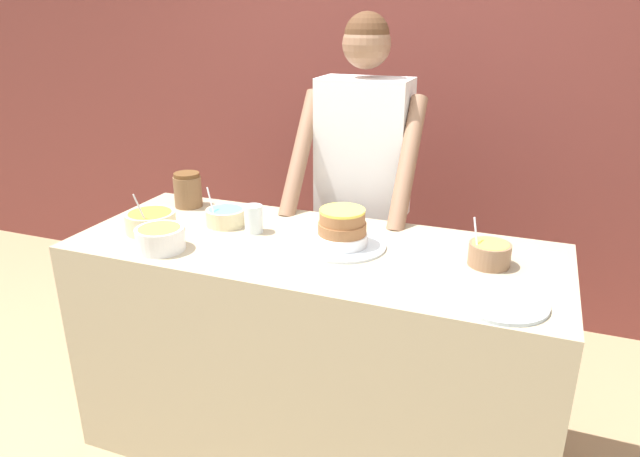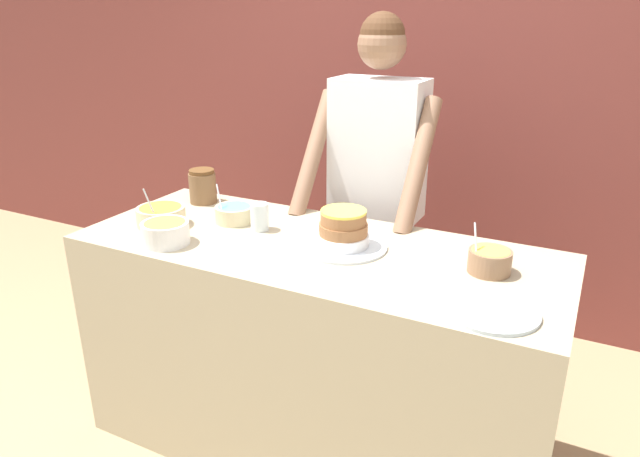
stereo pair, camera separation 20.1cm
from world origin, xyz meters
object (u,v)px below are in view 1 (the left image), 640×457
frosting_bowl_olive (160,238)px  drinking_glass (254,219)px  ceramic_plate (502,303)px  person_baker (363,171)px  frosting_bowl_yellow (489,253)px  cake (342,231)px  stoneware_jar (188,190)px  frosting_bowl_orange (151,221)px  frosting_bowl_blue (226,216)px

frosting_bowl_olive → drinking_glass: size_ratio=1.61×
frosting_bowl_olive → ceramic_plate: frosting_bowl_olive is taller
person_baker → frosting_bowl_yellow: size_ratio=10.52×
cake → stoneware_jar: bearing=166.0°
cake → ceramic_plate: bearing=-23.2°
frosting_bowl_olive → frosting_bowl_orange: frosting_bowl_orange is taller
drinking_glass → ceramic_plate: 1.04m
frosting_bowl_blue → frosting_bowl_olive: bearing=-106.1°
person_baker → ceramic_plate: bearing=-50.3°
cake → drinking_glass: (-0.39, 0.02, -0.01)m
frosting_bowl_orange → drinking_glass: size_ratio=1.77×
frosting_bowl_yellow → frosting_bowl_orange: (-1.33, -0.15, -0.00)m
frosting_bowl_blue → frosting_bowl_orange: 0.30m
person_baker → frosting_bowl_olive: 1.02m
cake → frosting_bowl_orange: bearing=-170.9°
ceramic_plate → cake: bearing=156.8°
frosting_bowl_blue → drinking_glass: 0.15m
frosting_bowl_blue → drinking_glass: size_ratio=1.46×
person_baker → drinking_glass: size_ratio=15.75×
frosting_bowl_yellow → frosting_bowl_orange: bearing=-173.5°
cake → frosting_bowl_blue: (-0.54, 0.05, -0.02)m
drinking_glass → ceramic_plate: drinking_glass is taller
frosting_bowl_olive → drinking_glass: 0.38m
frosting_bowl_olive → drinking_glass: drinking_glass is taller
frosting_bowl_blue → frosting_bowl_olive: 0.34m
cake → stoneware_jar: stoneware_jar is taller
person_baker → stoneware_jar: (-0.71, -0.40, -0.06)m
frosting_bowl_olive → frosting_bowl_orange: bearing=135.9°
person_baker → stoneware_jar: person_baker is taller
frosting_bowl_yellow → drinking_glass: frosting_bowl_yellow is taller
ceramic_plate → person_baker: bearing=129.7°
cake → stoneware_jar: (-0.82, 0.20, 0.02)m
person_baker → frosting_bowl_yellow: bearing=-41.7°
person_baker → ceramic_plate: (0.72, -0.86, -0.13)m
frosting_bowl_blue → frosting_bowl_yellow: size_ratio=0.97×
frosting_bowl_olive → person_baker: bearing=59.0°
drinking_glass → frosting_bowl_orange: bearing=-160.3°
cake → frosting_bowl_blue: 0.54m
frosting_bowl_olive → frosting_bowl_yellow: size_ratio=1.07×
frosting_bowl_yellow → ceramic_plate: size_ratio=0.61×
person_baker → frosting_bowl_orange: size_ratio=8.89×
cake → ceramic_plate: 0.67m
drinking_glass → stoneware_jar: (-0.43, 0.19, 0.02)m
person_baker → frosting_bowl_olive: size_ratio=9.80×
frosting_bowl_blue → frosting_bowl_olive: frosting_bowl_blue is taller
person_baker → ceramic_plate: 1.13m
cake → frosting_bowl_blue: size_ratio=2.05×
person_baker → cake: 0.61m
frosting_bowl_olive → stoneware_jar: stoneware_jar is taller
frosting_bowl_orange → ceramic_plate: size_ratio=0.73×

